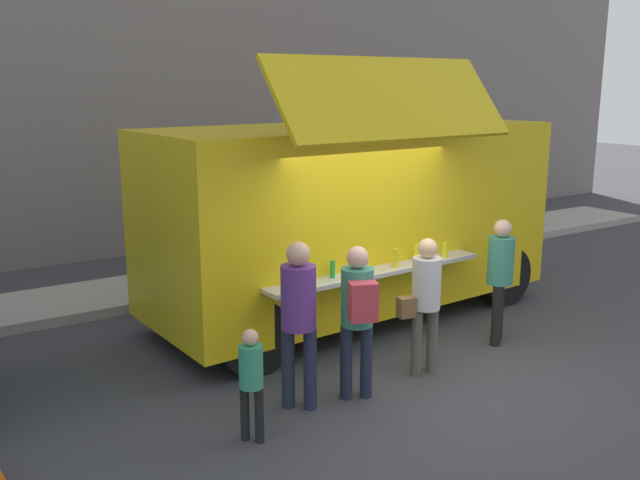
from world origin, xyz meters
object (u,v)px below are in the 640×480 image
(food_truck_main, at_px, (353,214))
(customer_mid_with_backpack, at_px, (358,308))
(customer_front_ordering, at_px, (425,295))
(child_near_queue, at_px, (251,375))
(trash_bin, at_px, (447,228))
(customer_extra_browsing, at_px, (500,270))
(customer_rear_waiting, at_px, (299,311))

(food_truck_main, bearing_deg, customer_mid_with_backpack, -127.53)
(customer_front_ordering, relative_size, child_near_queue, 1.45)
(customer_front_ordering, xyz_separation_m, child_near_queue, (-2.39, -0.30, -0.29))
(food_truck_main, xyz_separation_m, trash_bin, (4.06, 2.32, -1.07))
(food_truck_main, relative_size, child_near_queue, 5.31)
(food_truck_main, bearing_deg, trash_bin, 26.97)
(food_truck_main, height_order, child_near_queue, food_truck_main)
(trash_bin, distance_m, customer_front_ordering, 6.39)
(customer_extra_browsing, distance_m, child_near_queue, 3.90)
(customer_rear_waiting, bearing_deg, customer_mid_with_backpack, -60.41)
(customer_rear_waiting, relative_size, child_near_queue, 1.59)
(customer_mid_with_backpack, bearing_deg, child_near_queue, 120.15)
(customer_extra_browsing, height_order, child_near_queue, customer_extra_browsing)
(customer_front_ordering, relative_size, customer_mid_with_backpack, 0.96)
(customer_extra_browsing, bearing_deg, customer_mid_with_backpack, 62.24)
(customer_mid_with_backpack, relative_size, customer_rear_waiting, 0.94)
(trash_bin, bearing_deg, customer_front_ordering, -135.86)
(customer_rear_waiting, distance_m, child_near_queue, 0.90)
(child_near_queue, bearing_deg, food_truck_main, -0.30)
(trash_bin, bearing_deg, customer_rear_waiting, -144.81)
(food_truck_main, xyz_separation_m, customer_front_ordering, (-0.51, -2.11, -0.55))
(food_truck_main, distance_m, customer_rear_waiting, 3.03)
(food_truck_main, xyz_separation_m, customer_mid_with_backpack, (-1.55, -2.24, -0.48))
(trash_bin, xyz_separation_m, customer_extra_browsing, (-3.11, -4.22, 0.54))
(customer_front_ordering, height_order, customer_extra_browsing, customer_extra_browsing)
(food_truck_main, distance_m, trash_bin, 4.80)
(customer_rear_waiting, bearing_deg, customer_extra_browsing, -42.05)
(trash_bin, bearing_deg, customer_mid_with_backpack, -140.89)
(trash_bin, relative_size, customer_front_ordering, 0.54)
(customer_mid_with_backpack, xyz_separation_m, customer_rear_waiting, (-0.62, 0.17, 0.04))
(food_truck_main, xyz_separation_m, customer_rear_waiting, (-2.17, -2.07, -0.45))
(customer_rear_waiting, bearing_deg, child_near_queue, 160.28)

